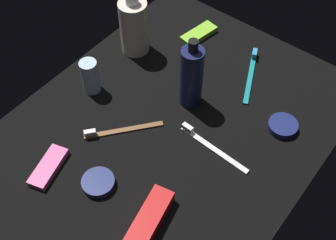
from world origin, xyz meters
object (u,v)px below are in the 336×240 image
toothpaste_box_red (144,229)px  snack_bar_lime (199,34)px  toothbrush_brown (119,130)px  toothbrush_teal (251,73)px  cream_tin_right (283,126)px  bodywash_bottle (134,26)px  deodorant_stick (90,76)px  toothbrush_white (210,145)px  cream_tin_left (98,183)px  snack_bar_pink (48,167)px  lotion_bottle (191,77)px

toothpaste_box_red → snack_bar_lime: 57.73cm
toothbrush_brown → snack_bar_lime: size_ratio=1.41×
snack_bar_lime → toothbrush_teal: bearing=-90.7°
toothbrush_brown → cream_tin_right: 37.03cm
bodywash_bottle → toothbrush_teal: (10.68, -28.85, -6.88)cm
deodorant_stick → toothbrush_white: bearing=-83.6°
cream_tin_left → bodywash_bottle: bearing=30.2°
snack_bar_pink → lotion_bottle: bearing=-36.1°
toothbrush_brown → lotion_bottle: bearing=-22.3°
toothbrush_white → bodywash_bottle: bearing=67.6°
deodorant_stick → snack_bar_pink: size_ratio=0.86×
snack_bar_lime → cream_tin_left: cream_tin_left is taller
toothbrush_brown → cream_tin_left: 14.05cm
bodywash_bottle → cream_tin_left: (-35.74, -20.78, -6.66)cm
toothbrush_teal → cream_tin_left: size_ratio=2.46×
cream_tin_left → snack_bar_pink: bearing=109.0°
deodorant_stick → toothbrush_teal: bearing=-44.7°
toothbrush_teal → cream_tin_left: toothbrush_teal is taller
toothbrush_teal → toothbrush_white: bearing=-169.5°
bodywash_bottle → cream_tin_left: bearing=-149.8°
toothbrush_white → toothbrush_teal: same height
lotion_bottle → bodywash_bottle: 22.72cm
toothbrush_white → toothpaste_box_red: bearing=-176.2°
bodywash_bottle → cream_tin_right: size_ratio=2.48×
lotion_bottle → snack_bar_pink: bearing=160.3°
deodorant_stick → bodywash_bottle: bearing=3.8°
lotion_bottle → bodywash_bottle: lotion_bottle is taller
snack_bar_pink → toothbrush_brown: bearing=-33.3°
deodorant_stick → cream_tin_right: 46.04cm
bodywash_bottle → toothbrush_brown: size_ratio=1.13×
deodorant_stick → toothbrush_brown: (-5.64, -13.74, -3.84)cm
snack_bar_lime → cream_tin_right: 35.82cm
lotion_bottle → toothbrush_teal: bearing=-22.8°
toothpaste_box_red → snack_bar_lime: (52.13, 24.79, -0.85)cm
bodywash_bottle → snack_bar_lime: bodywash_bottle is taller
bodywash_bottle → cream_tin_left: size_ratio=2.43×
deodorant_stick → cream_tin_left: (-18.39, -19.63, -3.62)cm
cream_tin_right → toothbrush_teal: bearing=55.4°
bodywash_bottle → deodorant_stick: size_ratio=1.87×
toothbrush_teal → cream_tin_right: bearing=-124.6°
toothpaste_box_red → snack_bar_pink: toothpaste_box_red is taller
toothbrush_teal → toothpaste_box_red: bearing=-172.8°
lotion_bottle → snack_bar_pink: size_ratio=1.81×
cream_tin_left → toothbrush_brown: bearing=24.8°
lotion_bottle → cream_tin_left: size_ratio=2.74×
toothbrush_white → toothbrush_brown: 20.69cm
bodywash_bottle → cream_tin_left: 41.88cm
lotion_bottle → cream_tin_left: bearing=177.7°
bodywash_bottle → toothbrush_white: size_ratio=0.93×
toothbrush_brown → toothbrush_teal: same height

